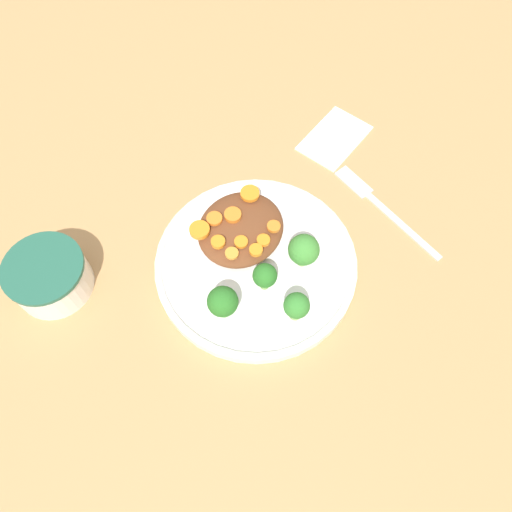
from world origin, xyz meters
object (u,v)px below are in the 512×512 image
object	(u,v)px
napkin	(335,137)
plate	(256,263)
fork	(377,203)
dip_bowl	(48,275)

from	to	relation	value
napkin	plate	bearing A→B (deg)	4.53
plate	fork	distance (m)	0.21
fork	napkin	bearing A→B (deg)	-15.89
fork	napkin	size ratio (longest dim) A/B	1.63
dip_bowl	napkin	size ratio (longest dim) A/B	0.87
plate	napkin	bearing A→B (deg)	-175.47
fork	napkin	distance (m)	0.14
plate	dip_bowl	distance (m)	0.28
dip_bowl	napkin	xyz separation A→B (m)	(-0.44, 0.20, -0.03)
fork	napkin	world-z (taller)	same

